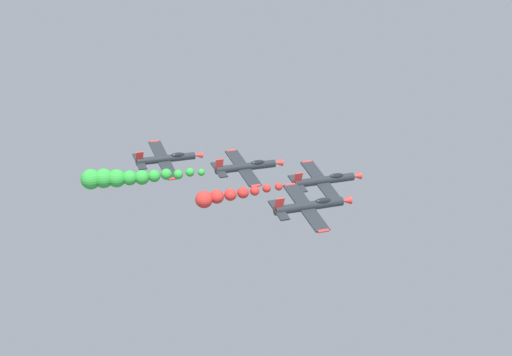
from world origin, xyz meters
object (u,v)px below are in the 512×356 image
object	(u,v)px
airplane_left_inner	(247,167)
airplane_right_inner	(310,206)
airplane_left_outer	(167,159)
airplane_lead	(325,180)

from	to	relation	value
airplane_left_inner	airplane_right_inner	xyz separation A→B (m)	(19.22, -0.10, 0.09)
airplane_right_inner	airplane_left_outer	bearing A→B (deg)	-164.43
airplane_left_inner	airplane_left_outer	bearing A→B (deg)	-141.34
airplane_lead	airplane_right_inner	distance (m)	12.65
airplane_lead	airplane_left_inner	xyz separation A→B (m)	(-9.15, -7.53, 0.41)
airplane_left_inner	airplane_right_inner	bearing A→B (deg)	-0.30
airplane_lead	airplane_right_inner	bearing A→B (deg)	-37.14
airplane_right_inner	airplane_left_outer	distance (m)	30.84
airplane_lead	airplane_left_inner	world-z (taller)	airplane_left_inner
airplane_lead	airplane_left_inner	distance (m)	11.86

